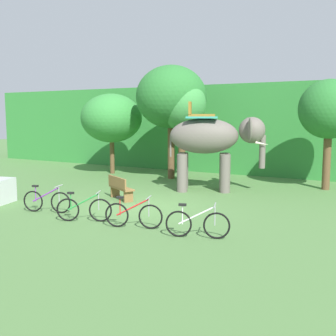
# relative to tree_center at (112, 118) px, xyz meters

# --- Properties ---
(ground_plane) EXTENTS (80.00, 80.00, 0.00)m
(ground_plane) POSITION_rel_tree_center_xyz_m (5.93, -6.32, -3.07)
(ground_plane) COLOR #4C753D
(foliage_hedge) EXTENTS (36.00, 6.00, 4.92)m
(foliage_hedge) POSITION_rel_tree_center_xyz_m (5.93, 5.89, -0.61)
(foliage_hedge) COLOR #338438
(foliage_hedge) RESTS_ON ground
(tree_center) EXTENTS (3.36, 3.36, 4.41)m
(tree_center) POSITION_rel_tree_center_xyz_m (0.00, 0.00, 0.00)
(tree_center) COLOR brown
(tree_center) RESTS_ON ground
(tree_far_left) EXTENTS (3.55, 3.55, 5.72)m
(tree_far_left) POSITION_rel_tree_center_xyz_m (3.76, -0.02, 1.05)
(tree_far_left) COLOR brown
(tree_far_left) RESTS_ON ground
(tree_far_right) EXTENTS (2.35, 2.35, 5.00)m
(tree_far_right) POSITION_rel_tree_center_xyz_m (4.49, -0.25, 0.63)
(tree_far_right) COLOR brown
(tree_far_right) RESTS_ON ground
(tree_right) EXTENTS (2.58, 2.58, 4.75)m
(tree_right) POSITION_rel_tree_center_xyz_m (11.19, 0.44, 0.38)
(tree_right) COLOR brown
(tree_right) RESTS_ON ground
(elephant) EXTENTS (4.18, 2.93, 3.78)m
(elephant) POSITION_rel_tree_center_xyz_m (6.93, -2.24, -0.86)
(elephant) COLOR #665E56
(elephant) RESTS_ON ground
(bike_purple) EXTENTS (1.65, 0.65, 0.92)m
(bike_purple) POSITION_rel_tree_center_xyz_m (3.72, -8.58, -2.68)
(bike_purple) COLOR black
(bike_purple) RESTS_ON ground
(bike_green) EXTENTS (1.56, 0.83, 0.92)m
(bike_green) POSITION_rel_tree_center_xyz_m (5.58, -8.89, -2.68)
(bike_green) COLOR black
(bike_green) RESTS_ON ground
(bike_red) EXTENTS (1.65, 0.67, 0.92)m
(bike_red) POSITION_rel_tree_center_xyz_m (7.30, -8.77, -2.68)
(bike_red) COLOR black
(bike_red) RESTS_ON ground
(bike_white) EXTENTS (1.64, 0.69, 0.92)m
(bike_white) POSITION_rel_tree_center_xyz_m (9.30, -8.76, -2.68)
(bike_white) COLOR black
(bike_white) RESTS_ON ground
(wooden_bench) EXTENTS (1.51, 1.10, 0.89)m
(wooden_bench) POSITION_rel_tree_center_xyz_m (4.62, -5.70, -2.59)
(wooden_bench) COLOR brown
(wooden_bench) RESTS_ON ground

